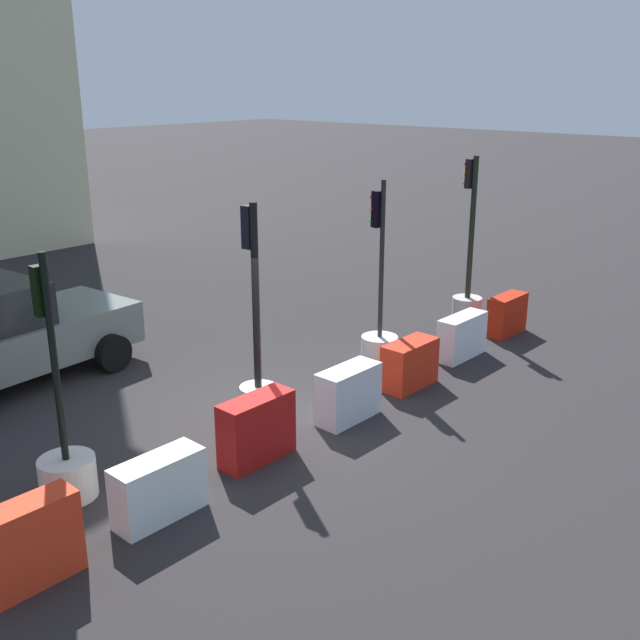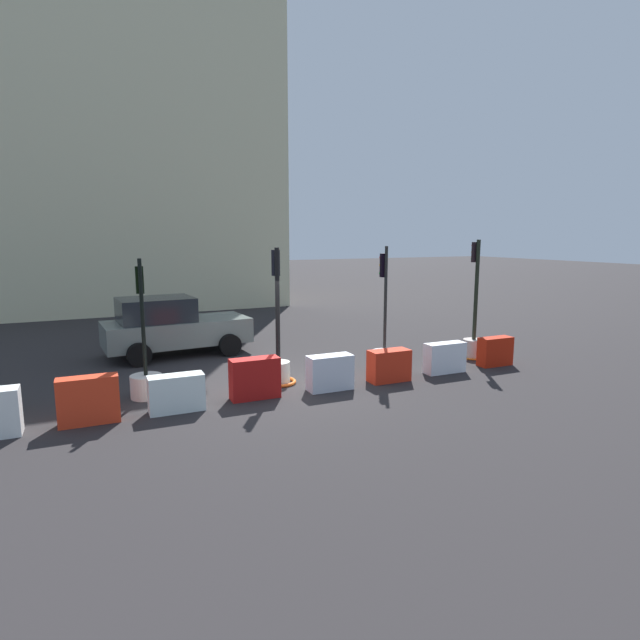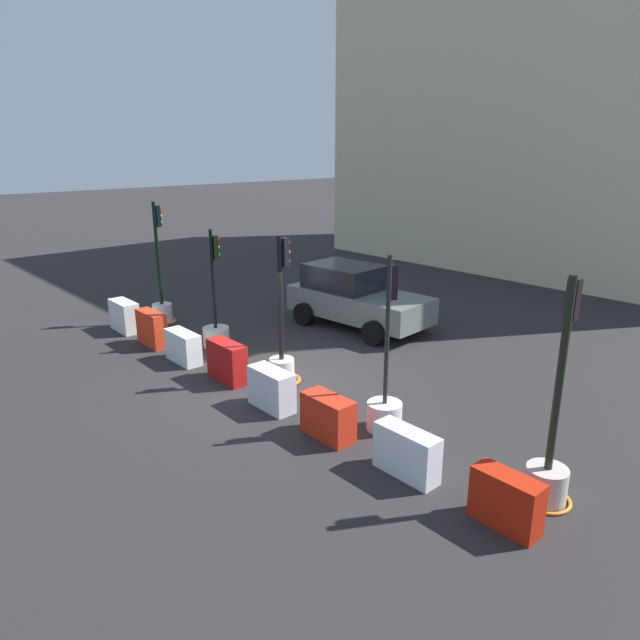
% 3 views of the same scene
% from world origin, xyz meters
% --- Properties ---
extents(ground_plane, '(120.00, 120.00, 0.00)m').
position_xyz_m(ground_plane, '(0.00, 0.00, 0.00)').
color(ground_plane, '#282526').
extents(traffic_light_1, '(0.69, 0.69, 3.07)m').
position_xyz_m(traffic_light_1, '(-3.08, 0.33, 0.50)').
color(traffic_light_1, beige).
rests_on(traffic_light_1, ground_plane).
extents(traffic_light_2, '(0.86, 0.86, 3.28)m').
position_xyz_m(traffic_light_2, '(-0.05, 0.10, 0.57)').
color(traffic_light_2, silver).
rests_on(traffic_light_2, ground_plane).
extents(traffic_light_3, '(0.65, 0.65, 3.29)m').
position_xyz_m(traffic_light_3, '(2.97, 0.11, 0.53)').
color(traffic_light_3, silver).
rests_on(traffic_light_3, ground_plane).
extents(traffic_light_4, '(0.78, 0.78, 3.44)m').
position_xyz_m(traffic_light_4, '(6.09, 0.17, 0.61)').
color(traffic_light_4, '#BAACA5').
rests_on(traffic_light_4, ground_plane).
extents(construction_barrier_1, '(1.10, 0.39, 0.92)m').
position_xyz_m(construction_barrier_1, '(-4.26, -0.89, 0.46)').
color(construction_barrier_1, red).
rests_on(construction_barrier_1, ground_plane).
extents(construction_barrier_2, '(1.11, 0.44, 0.76)m').
position_xyz_m(construction_barrier_2, '(-2.63, -0.90, 0.38)').
color(construction_barrier_2, white).
rests_on(construction_barrier_2, ground_plane).
extents(construction_barrier_3, '(1.09, 0.43, 0.90)m').
position_xyz_m(construction_barrier_3, '(-0.92, -0.76, 0.45)').
color(construction_barrier_3, '#AD1513').
rests_on(construction_barrier_3, ground_plane).
extents(construction_barrier_4, '(1.06, 0.46, 0.82)m').
position_xyz_m(construction_barrier_4, '(0.86, -0.89, 0.41)').
color(construction_barrier_4, silver).
rests_on(construction_barrier_4, ground_plane).
extents(construction_barrier_5, '(1.04, 0.49, 0.78)m').
position_xyz_m(construction_barrier_5, '(2.49, -0.88, 0.39)').
color(construction_barrier_5, red).
rests_on(construction_barrier_5, ground_plane).
extents(construction_barrier_6, '(1.12, 0.40, 0.79)m').
position_xyz_m(construction_barrier_6, '(4.25, -0.81, 0.40)').
color(construction_barrier_6, white).
rests_on(construction_barrier_6, ground_plane).
extents(construction_barrier_7, '(0.98, 0.40, 0.79)m').
position_xyz_m(construction_barrier_7, '(5.99, -0.80, 0.40)').
color(construction_barrier_7, '#B61F0B').
rests_on(construction_barrier_7, ground_plane).
extents(car_grey_saloon, '(4.30, 2.41, 1.76)m').
position_xyz_m(car_grey_saloon, '(-1.87, 4.29, 0.87)').
color(car_grey_saloon, slate).
rests_on(car_grey_saloon, ground_plane).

